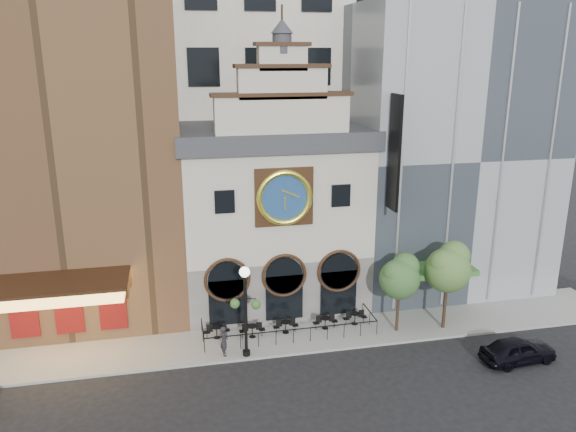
# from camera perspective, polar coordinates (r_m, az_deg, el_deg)

# --- Properties ---
(ground) EXTENTS (120.00, 120.00, 0.00)m
(ground) POSITION_cam_1_polar(r_m,az_deg,el_deg) (33.67, 1.01, -13.97)
(ground) COLOR black
(ground) RESTS_ON ground
(sidewalk) EXTENTS (44.00, 5.00, 0.15)m
(sidewalk) POSITION_cam_1_polar(r_m,az_deg,el_deg) (35.77, 0.09, -11.90)
(sidewalk) COLOR gray
(sidewalk) RESTS_ON ground
(clock_building) EXTENTS (12.60, 8.78, 18.65)m
(clock_building) POSITION_cam_1_polar(r_m,az_deg,el_deg) (38.16, -1.59, 0.65)
(clock_building) COLOR #605E5B
(clock_building) RESTS_ON ground
(theater_building) EXTENTS (14.00, 15.60, 25.00)m
(theater_building) POSITION_cam_1_polar(r_m,az_deg,el_deg) (39.06, -21.61, 8.74)
(theater_building) COLOR brown
(theater_building) RESTS_ON ground
(retail_building) EXTENTS (14.00, 14.40, 20.00)m
(retail_building) POSITION_cam_1_polar(r_m,az_deg,el_deg) (43.58, 14.99, 6.72)
(retail_building) COLOR gray
(retail_building) RESTS_ON ground
(office_tower) EXTENTS (20.00, 16.00, 40.00)m
(office_tower) POSITION_cam_1_polar(r_m,az_deg,el_deg) (48.88, -4.48, 19.78)
(office_tower) COLOR silver
(office_tower) RESTS_ON ground
(cafe_railing) EXTENTS (10.60, 2.60, 0.90)m
(cafe_railing) POSITION_cam_1_polar(r_m,az_deg,el_deg) (35.52, 0.09, -11.15)
(cafe_railing) COLOR black
(cafe_railing) RESTS_ON sidewalk
(bistro_0) EXTENTS (1.58, 0.68, 0.90)m
(bistro_0) POSITION_cam_1_polar(r_m,az_deg,el_deg) (35.23, -7.25, -11.52)
(bistro_0) COLOR black
(bistro_0) RESTS_ON sidewalk
(bistro_1) EXTENTS (1.58, 0.68, 0.90)m
(bistro_1) POSITION_cam_1_polar(r_m,az_deg,el_deg) (35.13, -3.65, -11.50)
(bistro_1) COLOR black
(bistro_1) RESTS_ON sidewalk
(bistro_2) EXTENTS (1.58, 0.68, 0.90)m
(bistro_2) POSITION_cam_1_polar(r_m,az_deg,el_deg) (35.55, -0.23, -11.10)
(bistro_2) COLOR black
(bistro_2) RESTS_ON sidewalk
(bistro_3) EXTENTS (1.58, 0.68, 0.90)m
(bistro_3) POSITION_cam_1_polar(r_m,az_deg,el_deg) (36.11, 3.81, -10.68)
(bistro_3) COLOR black
(bistro_3) RESTS_ON sidewalk
(bistro_4) EXTENTS (1.58, 0.68, 0.90)m
(bistro_4) POSITION_cam_1_polar(r_m,az_deg,el_deg) (36.83, 6.81, -10.20)
(bistro_4) COLOR black
(bistro_4) RESTS_ON sidewalk
(car_right) EXTENTS (4.50, 2.12, 1.49)m
(car_right) POSITION_cam_1_polar(r_m,az_deg,el_deg) (35.22, 22.34, -12.47)
(car_right) COLOR black
(car_right) RESTS_ON ground
(pedestrian) EXTENTS (0.46, 0.67, 1.79)m
(pedestrian) POSITION_cam_1_polar(r_m,az_deg,el_deg) (33.20, -6.50, -12.49)
(pedestrian) COLOR black
(pedestrian) RESTS_ON sidewalk
(lamppost) EXTENTS (1.69, 0.92, 5.46)m
(lamppost) POSITION_cam_1_polar(r_m,az_deg,el_deg) (31.92, -4.36, -8.66)
(lamppost) COLOR black
(lamppost) RESTS_ON sidewalk
(tree_left) EXTENTS (2.60, 2.50, 5.00)m
(tree_left) POSITION_cam_1_polar(r_m,az_deg,el_deg) (35.22, 11.32, -5.98)
(tree_left) COLOR #382619
(tree_left) RESTS_ON sidewalk
(tree_right) EXTENTS (2.92, 2.81, 5.63)m
(tree_right) POSITION_cam_1_polar(r_m,az_deg,el_deg) (36.13, 15.99, -4.94)
(tree_right) COLOR #382619
(tree_right) RESTS_ON sidewalk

